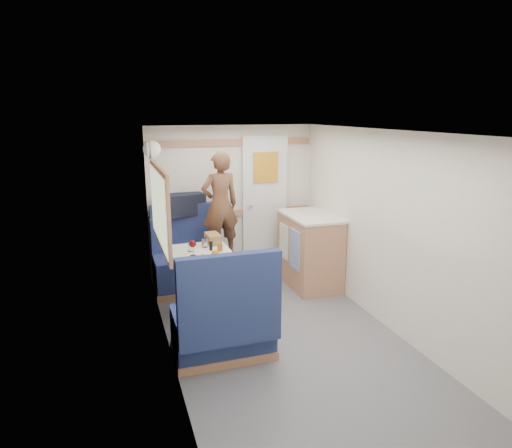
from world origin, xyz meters
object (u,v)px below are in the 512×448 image
object	(u,v)px
tray	(218,257)
bread_loaf	(213,238)
cheese_block	(221,257)
duffel_bag	(182,205)
beer_glass	(220,248)
bench_far	(190,266)
tumbler_right	(205,243)
orange_fruit	(215,253)
tumbler_mid	(191,247)
bench_near	(224,327)
tumbler_left	(190,262)
dome_light	(152,149)
dinette_table	(204,268)
person	(220,205)
pepper_grinder	(211,246)
galley_counter	(309,250)
wine_glass	(193,244)

from	to	relation	value
tray	bread_loaf	size ratio (longest dim) A/B	1.35
cheese_block	bread_loaf	size ratio (longest dim) A/B	0.37
duffel_bag	beer_glass	xyz separation A→B (m)	(0.22, -1.11, -0.27)
bench_far	tumbler_right	xyz separation A→B (m)	(0.07, -0.62, 0.47)
duffel_bag	cheese_block	xyz separation A→B (m)	(0.17, -1.37, -0.28)
orange_fruit	tumbler_mid	xyz separation A→B (m)	(-0.19, 0.32, -0.00)
bread_loaf	tray	bearing A→B (deg)	-97.54
duffel_bag	cheese_block	world-z (taller)	duffel_bag
bench_near	tumbler_left	distance (m)	0.72
bench_far	tumbler_mid	size ratio (longest dim) A/B	10.00
duffel_bag	tumbler_left	xyz separation A→B (m)	(-0.16, -1.48, -0.26)
cheese_block	bread_loaf	distance (m)	0.63
bench_far	dome_light	world-z (taller)	dome_light
dinette_table	tumbler_mid	xyz separation A→B (m)	(-0.10, 0.14, 0.21)
orange_fruit	cheese_block	size ratio (longest dim) A/B	0.77
person	pepper_grinder	size ratio (longest dim) A/B	12.93
dinette_table	bench_far	world-z (taller)	bench_far
bench_far	galley_counter	xyz separation A→B (m)	(1.47, -0.31, 0.17)
tumbler_left	cheese_block	bearing A→B (deg)	18.71
beer_glass	pepper_grinder	xyz separation A→B (m)	(-0.07, 0.11, 0.00)
tumbler_left	tumbler_mid	world-z (taller)	tumbler_mid
bread_loaf	galley_counter	bearing A→B (deg)	7.78
duffel_bag	bench_far	bearing A→B (deg)	-96.13
pepper_grinder	bench_far	bearing A→B (deg)	98.15
galley_counter	beer_glass	bearing A→B (deg)	-157.13
wine_glass	pepper_grinder	size ratio (longest dim) A/B	1.71
cheese_block	wine_glass	distance (m)	0.35
bench_near	duffel_bag	world-z (taller)	duffel_bag
galley_counter	tumbler_left	distance (m)	1.93
tumbler_left	bread_loaf	bearing A→B (deg)	62.18
beer_glass	person	bearing A→B (deg)	75.67
bench_near	beer_glass	world-z (taller)	bench_near
cheese_block	tumbler_right	world-z (taller)	tumbler_right
bench_far	orange_fruit	xyz separation A→B (m)	(0.09, -1.04, 0.47)
dinette_table	bench_near	world-z (taller)	bench_near
orange_fruit	galley_counter	bearing A→B (deg)	27.66
tumbler_right	pepper_grinder	size ratio (longest dim) A/B	1.05
pepper_grinder	wine_glass	bearing A→B (deg)	-148.05
dinette_table	dome_light	distance (m)	1.51
duffel_bag	tumbler_right	bearing A→B (deg)	-97.95
galley_counter	tumbler_right	distance (m)	1.47
duffel_bag	bread_loaf	size ratio (longest dim) A/B	2.16
dinette_table	tumbler_right	xyz separation A→B (m)	(0.07, 0.25, 0.21)
bench_near	pepper_grinder	distance (m)	1.09
tray	tumbler_right	distance (m)	0.41
tumbler_right	pepper_grinder	distance (m)	0.14
cheese_block	pepper_grinder	xyz separation A→B (m)	(-0.02, 0.37, 0.01)
tray	tumbler_mid	world-z (taller)	tumbler_mid
bench_far	duffel_bag	size ratio (longest dim) A/B	1.88
galley_counter	wine_glass	xyz separation A→B (m)	(-1.58, -0.57, 0.38)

